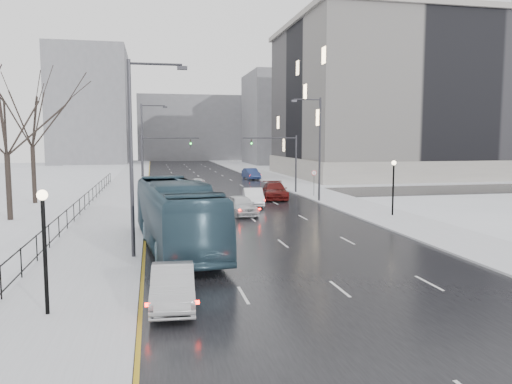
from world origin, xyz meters
TOP-DOWN VIEW (x-y plane):
  - road at (0.00, 60.00)m, footprint 16.00×150.00m
  - cross_road at (0.00, 48.00)m, footprint 130.00×10.00m
  - sidewalk_left at (-10.50, 60.00)m, footprint 5.00×150.00m
  - sidewalk_right at (10.50, 60.00)m, footprint 5.00×150.00m
  - park_strip at (-20.00, 60.00)m, footprint 14.00×150.00m
  - tree_park_d at (-17.80, 34.00)m, footprint 8.75×8.75m
  - tree_park_e at (-18.20, 44.00)m, footprint 9.45×9.45m
  - iron_fence at (-13.00, 30.00)m, footprint 0.06×70.00m
  - streetlight_r_mid at (8.17, 40.00)m, footprint 2.95×0.25m
  - streetlight_l_near at (-8.17, 20.00)m, footprint 2.95×0.25m
  - streetlight_l_far at (-8.17, 52.00)m, footprint 2.95×0.25m
  - lamppost_l at (-11.00, 12.00)m, footprint 0.36×0.36m
  - lamppost_r_mid at (11.00, 30.00)m, footprint 0.36×0.36m
  - mast_signal_right at (7.33, 48.00)m, footprint 6.10×0.33m
  - mast_signal_left at (-7.33, 48.00)m, footprint 6.10×0.33m
  - no_uturn_sign at (9.20, 44.00)m, footprint 0.60×0.06m
  - civic_building at (35.00, 72.00)m, footprint 41.00×31.00m
  - bldg_far_right at (28.00, 115.00)m, footprint 24.00×20.00m
  - bldg_far_left at (-22.00, 125.00)m, footprint 18.00×22.00m
  - bldg_far_center at (4.00, 140.00)m, footprint 30.00×18.00m
  - sedan_left_near at (-6.74, 12.36)m, footprint 1.75×4.49m
  - bus at (-6.12, 22.09)m, footprint 4.59×13.81m
  - sedan_center_near at (-0.50, 33.26)m, footprint 2.49×4.89m
  - sedan_right_near at (1.60, 38.59)m, footprint 2.22×4.97m
  - sedan_right_far at (4.77, 43.14)m, footprint 3.10×6.04m
  - sedan_center_far at (-1.94, 55.18)m, footprint 1.62×3.96m
  - sedan_right_distant at (7.20, 67.76)m, footprint 2.12×5.09m

SIDE VIEW (x-z plane):
  - tree_park_d at x=-17.80m, z-range -6.25..6.25m
  - tree_park_e at x=-18.20m, z-range -6.75..6.75m
  - road at x=0.00m, z-range 0.00..0.04m
  - cross_road at x=0.00m, z-range 0.00..0.04m
  - park_strip at x=-20.00m, z-range 0.00..0.12m
  - sidewalk_left at x=-10.50m, z-range 0.00..0.16m
  - sidewalk_right at x=10.50m, z-range 0.00..0.16m
  - sedan_center_far at x=-1.94m, z-range 0.04..1.38m
  - sedan_left_near at x=-6.74m, z-range 0.04..1.50m
  - sedan_right_near at x=1.60m, z-range 0.04..1.62m
  - sedan_center_near at x=-0.50m, z-range 0.04..1.64m
  - sedan_right_distant at x=7.20m, z-range 0.04..1.68m
  - sedan_right_far at x=4.77m, z-range 0.04..1.72m
  - iron_fence at x=-13.00m, z-range 0.26..1.56m
  - bus at x=-6.12m, z-range 0.04..3.82m
  - no_uturn_sign at x=9.20m, z-range 0.95..3.65m
  - lamppost_l at x=-11.00m, z-range 0.80..5.08m
  - lamppost_r_mid at x=11.00m, z-range 0.80..5.08m
  - mast_signal_right at x=7.33m, z-range 0.86..7.36m
  - mast_signal_left at x=-7.33m, z-range 0.86..7.36m
  - streetlight_r_mid at x=8.17m, z-range 0.62..10.62m
  - streetlight_l_near at x=-8.17m, z-range 0.62..10.62m
  - streetlight_l_far at x=-8.17m, z-range 0.62..10.62m
  - bldg_far_center at x=4.00m, z-range 0.00..18.00m
  - bldg_far_right at x=28.00m, z-range 0.00..22.00m
  - civic_building at x=35.00m, z-range -1.19..23.61m
  - bldg_far_left at x=-22.00m, z-range 0.00..28.00m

